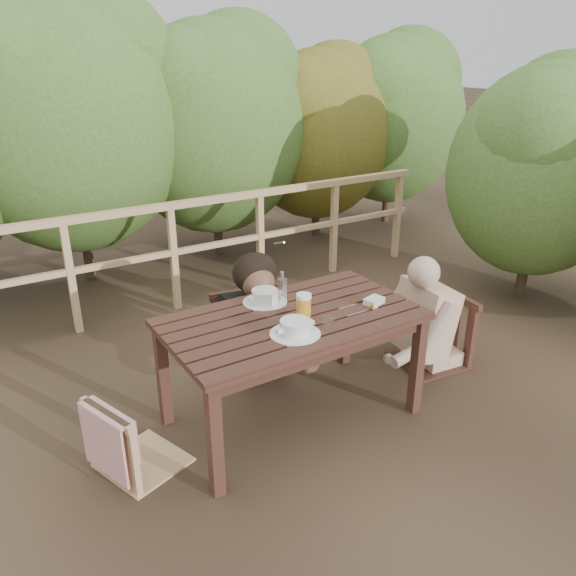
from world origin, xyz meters
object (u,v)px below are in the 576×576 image
table (292,369)px  soup_far (265,297)px  chair_right (434,302)px  butter_tub (374,302)px  diner_right (440,274)px  bottle (282,290)px  tumbler (328,324)px  chair_left (136,400)px  woman (247,275)px  beer_glass (304,308)px  chair_far (249,304)px  soup_near (295,328)px

table → soup_far: size_ratio=5.42×
chair_right → soup_far: size_ratio=3.49×
butter_tub → diner_right: bearing=-1.8°
bottle → tumbler: 0.43m
table → chair_left: chair_left is taller
woman → tumbler: bearing=98.8°
soup_far → bottle: bearing=-58.0°
diner_right → beer_glass: 1.29m
chair_far → chair_right: 1.38m
chair_right → woman: size_ratio=0.70×
diner_right → beer_glass: diner_right is taller
chair_right → beer_glass: chair_right is taller
woman → soup_near: (-0.22, -0.99, 0.05)m
chair_left → butter_tub: size_ratio=6.96×
table → chair_far: bearing=82.3°
diner_right → butter_tub: size_ratio=11.33×
soup_far → tumbler: soup_far is taller
bottle → soup_far: bearing=122.0°
diner_right → chair_left: bearing=96.2°
woman → soup_near: size_ratio=4.86×
tumbler → beer_glass: bearing=106.2°
soup_near → chair_right: bearing=10.1°
woman → butter_tub: size_ratio=11.31×
table → bottle: 0.51m
soup_near → tumbler: bearing=-12.7°
soup_far → tumbler: 0.54m
chair_far → chair_right: (1.18, -0.72, 0.00)m
table → diner_right: 1.36m
beer_glass → soup_far: bearing=101.9°
chair_left → chair_far: 1.29m
chair_far → chair_left: bearing=-138.0°
table → tumbler: (0.09, -0.25, 0.40)m
chair_far → woman: 0.22m
tumbler → butter_tub: (0.45, 0.12, -0.01)m
chair_far → soup_far: 0.58m
diner_right → woman: bearing=65.6°
beer_glass → chair_far: bearing=85.3°
beer_glass → butter_tub: beer_glass is taller
woman → tumbler: size_ratio=17.87×
bottle → chair_far: bearing=82.8°
chair_left → soup_far: 1.02m
table → soup_near: bearing=-118.6°
table → woman: woman is taller
beer_glass → butter_tub: size_ratio=1.39×
chair_far → tumbler: (-0.02, -1.01, 0.26)m
chair_right → woman: (-1.18, 0.74, 0.22)m
woman → diner_right: size_ratio=1.00×
chair_far → diner_right: 1.43m
diner_right → bottle: bearing=91.5°
soup_far → soup_near: bearing=-99.0°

